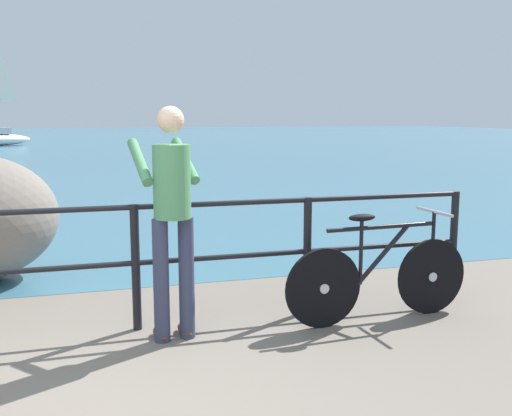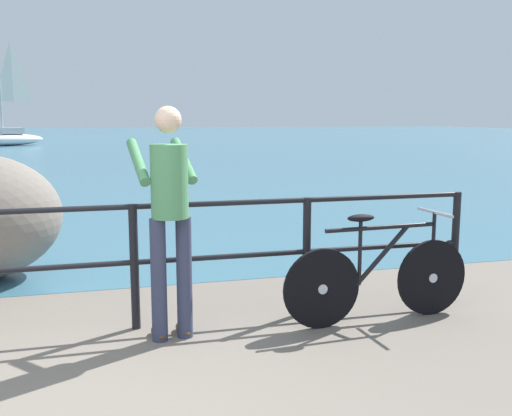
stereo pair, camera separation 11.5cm
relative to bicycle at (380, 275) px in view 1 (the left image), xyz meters
name	(u,v)px [view 1 (the left image)]	position (x,y,z in m)	size (l,w,h in m)	color
ground_plane	(74,164)	(-2.71, 18.64, -0.44)	(120.00, 120.00, 0.10)	#6B6056
sea_surface	(78,138)	(-2.71, 46.51, -0.39)	(120.00, 90.00, 0.01)	#38667A
promenade_railing	(37,258)	(-2.71, 0.35, 0.25)	(7.38, 0.07, 1.02)	black
bicycle	(380,275)	(0.00, 0.00, 0.00)	(1.70, 0.48, 0.92)	black
person_at_railing	(172,212)	(-1.72, 0.07, 0.60)	(0.51, 0.66, 1.78)	#333851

